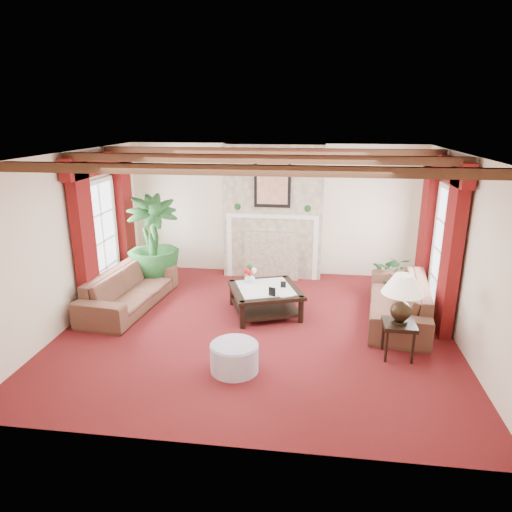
# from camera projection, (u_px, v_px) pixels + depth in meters

# --- Properties ---
(floor) EXTENTS (6.00, 6.00, 0.00)m
(floor) POSITION_uv_depth(u_px,v_px,m) (257.00, 327.00, 7.26)
(floor) COLOR #470C10
(floor) RESTS_ON ground
(ceiling) EXTENTS (6.00, 6.00, 0.00)m
(ceiling) POSITION_uv_depth(u_px,v_px,m) (257.00, 155.00, 6.46)
(ceiling) COLOR white
(ceiling) RESTS_ON floor
(back_wall) EXTENTS (6.00, 0.02, 2.70)m
(back_wall) POSITION_uv_depth(u_px,v_px,m) (274.00, 210.00, 9.47)
(back_wall) COLOR beige
(back_wall) RESTS_ON ground
(left_wall) EXTENTS (0.02, 5.50, 2.70)m
(left_wall) POSITION_uv_depth(u_px,v_px,m) (70.00, 239.00, 7.24)
(left_wall) COLOR beige
(left_wall) RESTS_ON ground
(right_wall) EXTENTS (0.02, 5.50, 2.70)m
(right_wall) POSITION_uv_depth(u_px,v_px,m) (466.00, 254.00, 6.49)
(right_wall) COLOR beige
(right_wall) RESTS_ON ground
(ceiling_beams) EXTENTS (6.00, 3.00, 0.12)m
(ceiling_beams) POSITION_uv_depth(u_px,v_px,m) (257.00, 159.00, 6.48)
(ceiling_beams) COLOR #392012
(ceiling_beams) RESTS_ON ceiling
(fireplace) EXTENTS (2.00, 0.52, 2.70)m
(fireplace) POSITION_uv_depth(u_px,v_px,m) (274.00, 144.00, 8.88)
(fireplace) COLOR tan
(fireplace) RESTS_ON ground
(french_door_left) EXTENTS (0.10, 1.10, 2.16)m
(french_door_left) POSITION_uv_depth(u_px,v_px,m) (96.00, 181.00, 7.95)
(french_door_left) COLOR white
(french_door_left) RESTS_ON ground
(french_door_right) EXTENTS (0.10, 1.10, 2.16)m
(french_door_right) POSITION_uv_depth(u_px,v_px,m) (451.00, 188.00, 7.21)
(french_door_right) COLOR white
(french_door_right) RESTS_ON ground
(curtains_left) EXTENTS (0.20, 2.40, 2.55)m
(curtains_left) POSITION_uv_depth(u_px,v_px,m) (99.00, 157.00, 7.81)
(curtains_left) COLOR #4D0B0A
(curtains_left) RESTS_ON ground
(curtains_right) EXTENTS (0.20, 2.40, 2.55)m
(curtains_right) POSITION_uv_depth(u_px,v_px,m) (447.00, 161.00, 7.10)
(curtains_right) COLOR #4D0B0A
(curtains_right) RESTS_ON ground
(sofa_left) EXTENTS (2.36, 1.12, 0.87)m
(sofa_left) POSITION_uv_depth(u_px,v_px,m) (129.00, 283.00, 7.94)
(sofa_left) COLOR black
(sofa_left) RESTS_ON ground
(sofa_right) EXTENTS (2.45, 1.23, 0.89)m
(sofa_right) POSITION_uv_depth(u_px,v_px,m) (399.00, 293.00, 7.45)
(sofa_right) COLOR black
(sofa_right) RESTS_ON ground
(potted_palm) EXTENTS (2.51, 2.62, 1.00)m
(potted_palm) POSITION_uv_depth(u_px,v_px,m) (154.00, 261.00, 8.95)
(potted_palm) COLOR black
(potted_palm) RESTS_ON ground
(small_plant) EXTENTS (1.19, 1.22, 0.63)m
(small_plant) POSITION_uv_depth(u_px,v_px,m) (393.00, 279.00, 8.50)
(small_plant) COLOR black
(small_plant) RESTS_ON ground
(coffee_table) EXTENTS (1.42, 1.42, 0.45)m
(coffee_table) POSITION_uv_depth(u_px,v_px,m) (265.00, 301.00, 7.73)
(coffee_table) COLOR black
(coffee_table) RESTS_ON ground
(side_table) EXTENTS (0.52, 0.52, 0.51)m
(side_table) POSITION_uv_depth(u_px,v_px,m) (398.00, 340.00, 6.32)
(side_table) COLOR black
(side_table) RESTS_ON ground
(ottoman) EXTENTS (0.64, 0.64, 0.37)m
(ottoman) POSITION_uv_depth(u_px,v_px,m) (234.00, 358.00, 5.99)
(ottoman) COLOR #A29FB5
(ottoman) RESTS_ON ground
(table_lamp) EXTENTS (0.56, 0.56, 0.72)m
(table_lamp) POSITION_uv_depth(u_px,v_px,m) (402.00, 298.00, 6.14)
(table_lamp) COLOR black
(table_lamp) RESTS_ON side_table
(flower_vase) EXTENTS (0.22, 0.23, 0.18)m
(flower_vase) POSITION_uv_depth(u_px,v_px,m) (250.00, 278.00, 7.89)
(flower_vase) COLOR silver
(flower_vase) RESTS_ON coffee_table
(book) EXTENTS (0.24, 0.18, 0.30)m
(book) POSITION_uv_depth(u_px,v_px,m) (278.00, 286.00, 7.32)
(book) COLOR black
(book) RESTS_ON coffee_table
(photo_frame_a) EXTENTS (0.12, 0.06, 0.16)m
(photo_frame_a) POSITION_uv_depth(u_px,v_px,m) (272.00, 292.00, 7.28)
(photo_frame_a) COLOR black
(photo_frame_a) RESTS_ON coffee_table
(photo_frame_b) EXTENTS (0.09, 0.03, 0.12)m
(photo_frame_b) POSITION_uv_depth(u_px,v_px,m) (283.00, 285.00, 7.65)
(photo_frame_b) COLOR black
(photo_frame_b) RESTS_ON coffee_table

